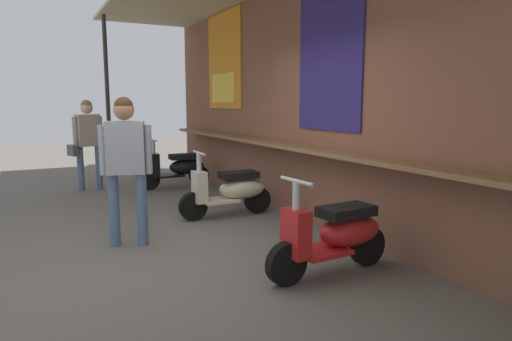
{
  "coord_description": "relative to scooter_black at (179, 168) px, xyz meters",
  "views": [
    {
      "loc": [
        4.53,
        -1.5,
        1.64
      ],
      "look_at": [
        -0.84,
        1.28,
        0.71
      ],
      "focal_mm": 31.12,
      "sensor_mm": 36.0,
      "label": 1
    }
  ],
  "objects": [
    {
      "name": "ground_plane",
      "position": [
        3.74,
        -1.08,
        -0.39
      ],
      "size": [
        31.61,
        31.61,
        0.0
      ],
      "primitive_type": "plane",
      "color": "#605B54"
    },
    {
      "name": "market_stall_facade",
      "position": [
        3.73,
        0.8,
        1.52
      ],
      "size": [
        11.29,
        2.27,
        3.45
      ],
      "color": "brown",
      "rests_on": "ground_plane"
    },
    {
      "name": "scooter_black",
      "position": [
        0.0,
        0.0,
        0.0
      ],
      "size": [
        0.46,
        1.4,
        0.97
      ],
      "rotation": [
        0.0,
        0.0,
        -1.57
      ],
      "color": "black",
      "rests_on": "ground_plane"
    },
    {
      "name": "scooter_cream",
      "position": [
        2.5,
        -0.0,
        0.0
      ],
      "size": [
        0.46,
        1.4,
        0.97
      ],
      "rotation": [
        0.0,
        0.0,
        -1.6
      ],
      "color": "beige",
      "rests_on": "ground_plane"
    },
    {
      "name": "scooter_red",
      "position": [
        4.96,
        -0.0,
        0.0
      ],
      "size": [
        0.48,
        1.4,
        0.97
      ],
      "rotation": [
        0.0,
        0.0,
        -1.51
      ],
      "color": "red",
      "rests_on": "ground_plane"
    },
    {
      "name": "shopper_with_handbag",
      "position": [
        -0.53,
        -1.58,
        0.64
      ],
      "size": [
        0.43,
        0.66,
        1.69
      ],
      "rotation": [
        0.0,
        0.0,
        0.34
      ],
      "color": "slate",
      "rests_on": "ground_plane"
    },
    {
      "name": "shopper_browsing",
      "position": [
        3.18,
        -1.6,
        0.67
      ],
      "size": [
        0.32,
        0.56,
        1.7
      ],
      "rotation": [
        0.0,
        0.0,
        2.84
      ],
      "color": "slate",
      "rests_on": "ground_plane"
    }
  ]
}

